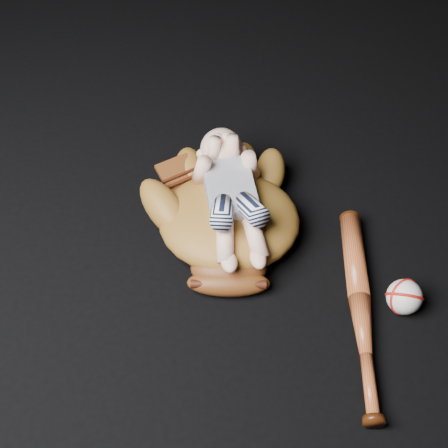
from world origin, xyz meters
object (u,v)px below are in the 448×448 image
Objects in this scene: baseball_glove at (229,215)px; baseball_bat at (361,309)px; baseball at (404,297)px; newborn_baby at (232,195)px.

baseball_glove reaches higher than baseball_bat.
baseball_bat is at bearing -168.99° from baseball.
baseball_glove is 0.39m from baseball.
baseball is (0.33, -0.21, -0.09)m from newborn_baby.
baseball_glove is 0.06m from newborn_baby.
newborn_baby is at bearing 137.10° from baseball_bat.
baseball is at bearing -38.59° from newborn_baby.
baseball_bat is at bearing -38.13° from baseball_glove.
baseball_glove is 0.90× the size of baseball_bat.
newborn_baby is (0.01, 0.01, 0.05)m from baseball_glove.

